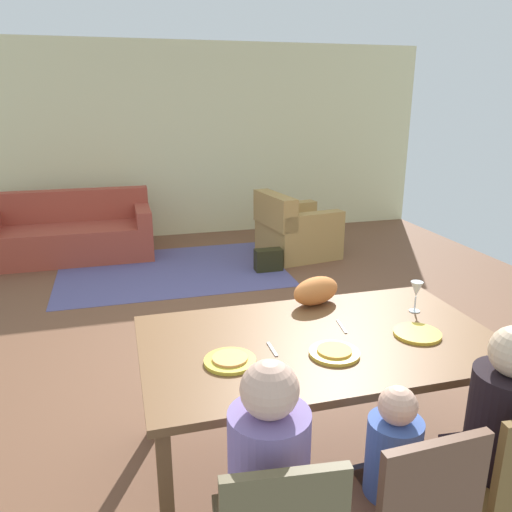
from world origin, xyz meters
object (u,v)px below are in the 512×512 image
(dining_chair_child, at_px, (410,508))
(person_woman, at_px, (493,450))
(cat, at_px, (316,291))
(handbag, at_px, (268,260))
(plate_near_man, at_px, (230,361))
(person_man, at_px, (267,497))
(plate_near_child, at_px, (334,353))
(wine_glass, at_px, (416,290))
(couch, at_px, (71,234))
(plate_near_woman, at_px, (417,334))
(armchair, at_px, (295,231))
(dining_table, at_px, (320,349))
(person_child, at_px, (385,489))

(dining_chair_child, xyz_separation_m, person_woman, (0.51, 0.18, 0.02))
(dining_chair_child, relative_size, cat, 2.72)
(cat, bearing_deg, handbag, 60.26)
(handbag, bearing_deg, plate_near_man, -109.78)
(plate_near_man, distance_m, handbag, 3.60)
(person_man, height_order, cat, person_man)
(person_woman, distance_m, handbag, 3.96)
(plate_near_child, distance_m, wine_glass, 0.77)
(dining_chair_child, distance_m, couch, 5.51)
(wine_glass, height_order, dining_chair_child, wine_glass)
(plate_near_woman, relative_size, cat, 0.78)
(cat, distance_m, armchair, 3.46)
(dining_table, xyz_separation_m, armchair, (1.18, 3.70, -0.38))
(plate_near_man, distance_m, dining_chair_child, 0.98)
(dining_table, bearing_deg, person_woman, -54.76)
(person_child, bearing_deg, plate_near_man, 129.76)
(plate_near_child, height_order, wine_glass, wine_glass)
(plate_near_man, distance_m, cat, 0.87)
(plate_near_child, xyz_separation_m, cat, (0.15, 0.62, 0.08))
(person_man, xyz_separation_m, armchair, (1.69, 4.43, -0.19))
(armchair, bearing_deg, plate_near_child, -106.95)
(armchair, bearing_deg, couch, 166.39)
(wine_glass, distance_m, handbag, 3.12)
(plate_near_man, distance_m, person_woman, 1.22)
(plate_near_man, xyz_separation_m, cat, (0.66, 0.56, 0.08))
(plate_near_woman, relative_size, person_child, 0.27)
(dining_table, bearing_deg, person_child, -90.09)
(dining_table, bearing_deg, plate_near_woman, -11.07)
(armchair, bearing_deg, cat, -107.59)
(person_child, bearing_deg, armchair, 75.05)
(plate_near_child, distance_m, armchair, 4.08)
(plate_near_man, relative_size, dining_chair_child, 0.29)
(plate_near_child, relative_size, cat, 0.78)
(couch, height_order, armchair, same)
(person_man, xyz_separation_m, person_woman, (1.02, 0.00, 0.00))
(plate_near_child, bearing_deg, handbag, 78.56)
(person_man, height_order, couch, person_man)
(couch, xyz_separation_m, handbag, (2.26, -1.16, -0.17))
(plate_near_woman, xyz_separation_m, couch, (-2.08, 4.47, -0.47))
(person_woman, bearing_deg, cat, 107.28)
(person_man, distance_m, person_woman, 1.02)
(dining_table, height_order, person_woman, person_woman)
(person_man, height_order, dining_chair_child, person_man)
(person_man, xyz_separation_m, person_child, (0.51, -0.00, -0.08))
(plate_near_man, xyz_separation_m, wine_glass, (1.18, 0.30, 0.12))
(handbag, bearing_deg, person_woman, -92.50)
(person_man, xyz_separation_m, cat, (0.66, 1.17, 0.33))
(plate_near_man, bearing_deg, dining_table, 13.21)
(wine_glass, xyz_separation_m, cat, (-0.52, 0.26, -0.05))
(plate_near_child, relative_size, dining_chair_child, 0.29)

